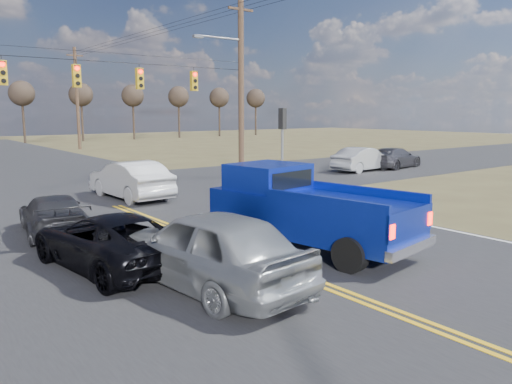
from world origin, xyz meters
TOP-DOWN VIEW (x-y plane):
  - ground at (0.00, 0.00)m, footprint 160.00×160.00m
  - road_main at (0.00, 10.00)m, footprint 14.00×120.00m
  - road_cross at (0.00, 18.00)m, footprint 120.00×12.00m
  - signal_gantry at (0.50, 17.79)m, footprint 19.60×4.83m
  - utility_poles at (0.00, 17.00)m, footprint 19.60×58.32m
  - treeline at (0.00, 26.96)m, footprint 87.00×117.80m
  - pickup_truck at (1.81, 5.00)m, footprint 3.16×6.24m
  - silver_suv at (-1.99, 3.89)m, footprint 2.61×5.29m
  - black_suv at (-3.14, 6.54)m, footprint 2.80×5.03m
  - white_car_queue at (1.23, 15.42)m, footprint 1.97×5.06m
  - dgrey_car_queue at (-3.28, 10.71)m, footprint 2.32×4.46m
  - cross_car_east_near at (17.02, 16.02)m, footprint 2.04×4.75m
  - cross_car_east_far at (20.12, 15.94)m, footprint 2.64×4.99m

SIDE VIEW (x-z plane):
  - ground at x=0.00m, z-range 0.00..0.00m
  - road_main at x=0.00m, z-range -0.01..0.01m
  - road_cross at x=0.00m, z-range -0.01..0.01m
  - dgrey_car_queue at x=-3.28m, z-range 0.00..1.24m
  - black_suv at x=-3.14m, z-range 0.00..1.33m
  - cross_car_east_far at x=20.12m, z-range 0.00..1.38m
  - cross_car_east_near at x=17.02m, z-range 0.00..1.52m
  - white_car_queue at x=1.23m, z-range 0.00..1.64m
  - silver_suv at x=-1.99m, z-range 0.00..1.74m
  - pickup_truck at x=1.81m, z-range -0.03..2.21m
  - signal_gantry at x=0.50m, z-range 0.06..10.06m
  - utility_poles at x=0.00m, z-range 0.23..10.23m
  - treeline at x=0.00m, z-range 2.00..9.40m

